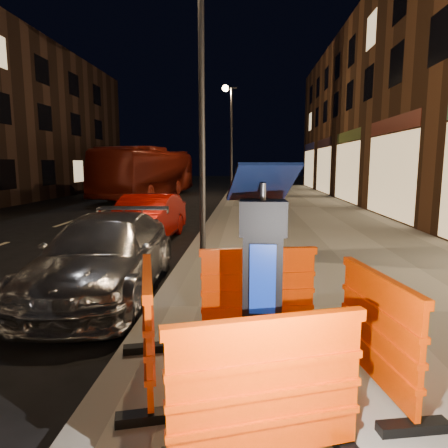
# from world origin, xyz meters

# --- Properties ---
(ground_plane) EXTENTS (120.00, 120.00, 0.00)m
(ground_plane) POSITION_xyz_m (0.00, 0.00, 0.00)
(ground_plane) COLOR black
(ground_plane) RESTS_ON ground
(sidewalk) EXTENTS (6.00, 60.00, 0.15)m
(sidewalk) POSITION_xyz_m (3.00, 0.00, 0.07)
(sidewalk) COLOR gray
(sidewalk) RESTS_ON ground
(kerb) EXTENTS (0.30, 60.00, 0.15)m
(kerb) POSITION_xyz_m (0.00, 0.00, 0.07)
(kerb) COLOR slate
(kerb) RESTS_ON ground
(parking_kiosk) EXTENTS (0.66, 0.66, 1.76)m
(parking_kiosk) POSITION_xyz_m (1.27, -1.83, 1.03)
(parking_kiosk) COLOR black
(parking_kiosk) RESTS_ON sidewalk
(barrier_front) EXTENTS (1.36, 0.87, 0.98)m
(barrier_front) POSITION_xyz_m (1.27, -2.78, 0.64)
(barrier_front) COLOR #FD3E00
(barrier_front) RESTS_ON sidewalk
(barrier_back) EXTENTS (1.33, 0.72, 0.98)m
(barrier_back) POSITION_xyz_m (1.27, -0.88, 0.64)
(barrier_back) COLOR #FD3E00
(barrier_back) RESTS_ON sidewalk
(barrier_kerbside) EXTENTS (0.82, 1.35, 0.98)m
(barrier_kerbside) POSITION_xyz_m (0.32, -1.83, 0.64)
(barrier_kerbside) COLOR #FD3E00
(barrier_kerbside) RESTS_ON sidewalk
(barrier_bldgside) EXTENTS (0.74, 1.33, 0.98)m
(barrier_bldgside) POSITION_xyz_m (2.22, -1.83, 0.64)
(barrier_bldgside) COLOR #FD3E00
(barrier_bldgside) RESTS_ON sidewalk
(car_silver) EXTENTS (1.86, 4.19, 1.20)m
(car_silver) POSITION_xyz_m (-1.06, 0.97, 0.00)
(car_silver) COLOR #A1A1A6
(car_silver) RESTS_ON ground
(car_red) EXTENTS (1.51, 3.76, 1.21)m
(car_red) POSITION_xyz_m (-1.44, 5.11, 0.00)
(car_red) COLOR #A60A02
(car_red) RESTS_ON ground
(bus_doubledecker) EXTENTS (3.86, 10.77, 2.94)m
(bus_doubledecker) POSITION_xyz_m (-4.71, 18.67, 0.00)
(bus_doubledecker) COLOR maroon
(bus_doubledecker) RESTS_ON ground
(street_lamp_mid) EXTENTS (0.12, 0.12, 6.00)m
(street_lamp_mid) POSITION_xyz_m (0.25, 3.00, 3.15)
(street_lamp_mid) COLOR #3F3F44
(street_lamp_mid) RESTS_ON sidewalk
(street_lamp_far) EXTENTS (0.12, 0.12, 6.00)m
(street_lamp_far) POSITION_xyz_m (0.25, 18.00, 3.15)
(street_lamp_far) COLOR #3F3F44
(street_lamp_far) RESTS_ON sidewalk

